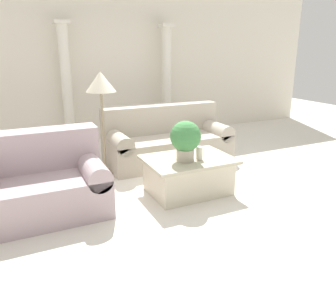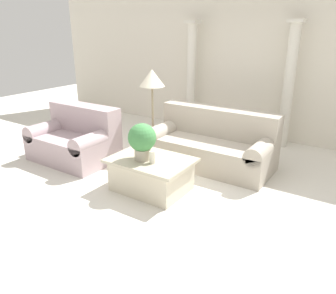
{
  "view_description": "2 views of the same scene",
  "coord_description": "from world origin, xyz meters",
  "px_view_note": "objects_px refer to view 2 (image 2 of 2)",
  "views": [
    {
      "loc": [
        -1.89,
        -3.98,
        1.8
      ],
      "look_at": [
        -0.14,
        -0.23,
        0.58
      ],
      "focal_mm": 35.0,
      "sensor_mm": 36.0,
      "label": 1
    },
    {
      "loc": [
        2.54,
        -3.83,
        2.18
      ],
      "look_at": [
        0.05,
        -0.06,
        0.52
      ],
      "focal_mm": 35.0,
      "sensor_mm": 36.0,
      "label": 2
    }
  ],
  "objects_px": {
    "sofa_long": "(212,144)",
    "potted_plant": "(142,139)",
    "coffee_table": "(151,174)",
    "floor_lamp": "(152,82)",
    "loveseat": "(76,139)"
  },
  "relations": [
    {
      "from": "floor_lamp",
      "to": "coffee_table",
      "type": "bearing_deg",
      "value": -55.05
    },
    {
      "from": "sofa_long",
      "to": "floor_lamp",
      "type": "relative_size",
      "value": 1.34
    },
    {
      "from": "sofa_long",
      "to": "loveseat",
      "type": "height_order",
      "value": "same"
    },
    {
      "from": "loveseat",
      "to": "coffee_table",
      "type": "xyz_separation_m",
      "value": [
        1.79,
        -0.23,
        -0.13
      ]
    },
    {
      "from": "sofa_long",
      "to": "potted_plant",
      "type": "relative_size",
      "value": 3.99
    },
    {
      "from": "loveseat",
      "to": "coffee_table",
      "type": "distance_m",
      "value": 1.81
    },
    {
      "from": "coffee_table",
      "to": "sofa_long",
      "type": "bearing_deg",
      "value": 77.53
    },
    {
      "from": "coffee_table",
      "to": "floor_lamp",
      "type": "xyz_separation_m",
      "value": [
        -0.81,
        1.15,
        1.06
      ]
    },
    {
      "from": "loveseat",
      "to": "potted_plant",
      "type": "height_order",
      "value": "potted_plant"
    },
    {
      "from": "sofa_long",
      "to": "loveseat",
      "type": "xyz_separation_m",
      "value": [
        -2.08,
        -1.08,
        0.0
      ]
    },
    {
      "from": "coffee_table",
      "to": "loveseat",
      "type": "bearing_deg",
      "value": 172.56
    },
    {
      "from": "potted_plant",
      "to": "sofa_long",
      "type": "bearing_deg",
      "value": 74.75
    },
    {
      "from": "coffee_table",
      "to": "potted_plant",
      "type": "relative_size",
      "value": 2.2
    },
    {
      "from": "loveseat",
      "to": "coffee_table",
      "type": "bearing_deg",
      "value": -7.44
    },
    {
      "from": "sofa_long",
      "to": "potted_plant",
      "type": "xyz_separation_m",
      "value": [
        -0.38,
        -1.38,
        0.4
      ]
    }
  ]
}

